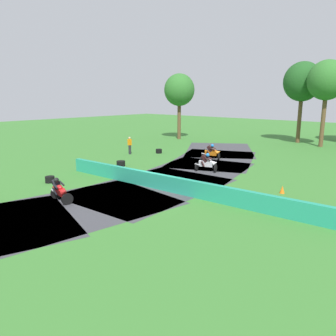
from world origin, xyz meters
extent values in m
plane|color=#38752D|center=(0.00, 0.00, 0.00)|extent=(120.00, 120.00, 0.00)
cube|color=#3D3D42|center=(-0.26, -5.19, 0.00)|extent=(7.60, 10.36, 0.01)
cube|color=#3D3D42|center=(-0.03, 0.00, 0.00)|extent=(6.77, 9.85, 0.01)
cube|color=#3D3D42|center=(-0.70, 5.15, 0.00)|extent=(8.30, 10.75, 0.01)
cube|color=#3D3D42|center=(-2.26, 10.10, 0.00)|extent=(9.57, 11.31, 0.01)
cube|color=#3D3D42|center=(-4.67, 14.69, 0.00)|extent=(10.55, 11.52, 0.01)
cube|color=#239375|center=(5.96, 0.25, 0.45)|extent=(26.38, 1.41, 0.90)
cylinder|color=black|center=(-0.96, -5.10, 0.29)|extent=(0.20, 0.75, 0.74)
cylinder|color=black|center=(-2.34, -4.90, 0.29)|extent=(0.20, 0.75, 0.74)
cube|color=red|center=(-1.66, -5.08, 0.58)|extent=(1.04, 0.52, 0.46)
ellipsoid|color=red|center=(-1.50, -5.18, 0.83)|extent=(0.48, 0.40, 0.31)
cone|color=red|center=(-1.00, -5.21, 0.69)|extent=(0.44, 0.44, 0.48)
cylinder|color=#B2B2B7|center=(-2.27, -5.09, 0.47)|extent=(0.42, 0.15, 0.18)
cube|color=black|center=(-1.76, -5.17, 0.94)|extent=(0.54, 0.43, 0.63)
sphere|color=black|center=(-1.55, -5.28, 1.21)|extent=(0.26, 0.26, 0.26)
cylinder|color=black|center=(-1.46, -5.05, 1.02)|extent=(0.44, 0.13, 0.24)
cylinder|color=black|center=(-1.51, -5.39, 0.92)|extent=(0.44, 0.13, 0.24)
cylinder|color=black|center=(-1.82, -4.89, 0.65)|extent=(0.29, 0.21, 0.42)
cylinder|color=black|center=(-1.87, -5.23, 0.54)|extent=(0.29, 0.21, 0.42)
cylinder|color=black|center=(0.68, 5.81, 0.30)|extent=(0.29, 0.67, 0.67)
cylinder|color=black|center=(-0.66, 5.38, 0.30)|extent=(0.29, 0.67, 0.67)
cube|color=silver|center=(0.02, 5.56, 0.59)|extent=(1.05, 0.62, 0.43)
ellipsoid|color=silver|center=(0.20, 5.58, 0.85)|extent=(0.51, 0.43, 0.27)
cone|color=silver|center=(0.67, 5.76, 0.71)|extent=(0.46, 0.45, 0.44)
cylinder|color=#B2B2B7|center=(-0.51, 5.27, 0.50)|extent=(0.42, 0.22, 0.17)
cube|color=#331919|center=(-0.04, 5.49, 0.97)|extent=(0.55, 0.47, 0.60)
sphere|color=#1E7FE0|center=(0.18, 5.52, 1.25)|extent=(0.26, 0.26, 0.26)
cylinder|color=#331919|center=(0.17, 5.74, 1.02)|extent=(0.43, 0.23, 0.24)
cylinder|color=#331919|center=(0.28, 5.40, 0.98)|extent=(0.43, 0.23, 0.24)
cylinder|color=#331919|center=(-0.20, 5.67, 0.64)|extent=(0.28, 0.23, 0.42)
cylinder|color=#331919|center=(-0.09, 5.33, 0.59)|extent=(0.28, 0.23, 0.42)
cylinder|color=black|center=(-1.66, 9.92, 0.30)|extent=(0.33, 0.68, 0.70)
cylinder|color=black|center=(-2.97, 9.43, 0.30)|extent=(0.33, 0.68, 0.70)
cube|color=orange|center=(-2.29, 9.63, 0.59)|extent=(1.06, 0.68, 0.44)
ellipsoid|color=orange|center=(-2.11, 9.65, 0.85)|extent=(0.52, 0.45, 0.29)
cone|color=orange|center=(-1.65, 9.85, 0.71)|extent=(0.47, 0.47, 0.45)
cylinder|color=#B2B2B7|center=(-2.82, 9.32, 0.49)|extent=(0.42, 0.24, 0.17)
cube|color=#331919|center=(-2.34, 9.53, 0.97)|extent=(0.55, 0.50, 0.61)
sphere|color=#1E7FE0|center=(-2.12, 9.57, 1.24)|extent=(0.26, 0.26, 0.26)
cylinder|color=#331919|center=(-2.14, 9.80, 1.02)|extent=(0.43, 0.25, 0.24)
cylinder|color=#331919|center=(-2.02, 9.46, 0.96)|extent=(0.43, 0.25, 0.24)
cylinder|color=#331919|center=(-2.52, 9.73, 0.64)|extent=(0.27, 0.25, 0.42)
cylinder|color=#331919|center=(-2.40, 9.39, 0.58)|extent=(0.27, 0.25, 0.42)
cylinder|color=black|center=(-5.62, -3.42, 0.10)|extent=(0.58, 0.58, 0.20)
cylinder|color=black|center=(-5.62, -3.42, 0.30)|extent=(0.58, 0.58, 0.20)
cylinder|color=black|center=(-6.11, 2.85, 0.10)|extent=(0.66, 0.66, 0.20)
cylinder|color=black|center=(-6.11, 2.85, 0.30)|extent=(0.66, 0.66, 0.20)
cylinder|color=black|center=(-7.87, 9.11, 0.10)|extent=(0.58, 0.58, 0.20)
cylinder|color=black|center=(-7.87, 9.11, 0.30)|extent=(0.58, 0.58, 0.20)
cylinder|color=#232328|center=(-9.55, 6.92, 0.43)|extent=(0.24, 0.24, 0.86)
cube|color=orange|center=(-9.55, 6.92, 1.14)|extent=(0.34, 0.22, 0.56)
sphere|color=tan|center=(-9.55, 6.92, 1.53)|extent=(0.20, 0.20, 0.20)
cone|color=orange|center=(6.34, 3.93, 0.22)|extent=(0.28, 0.28, 0.44)
cylinder|color=brown|center=(2.43, 23.64, 2.64)|extent=(0.44, 0.44, 5.29)
ellipsoid|color=#2D6B28|center=(2.43, 23.64, 6.95)|extent=(3.92, 3.92, 4.12)
cylinder|color=brown|center=(-13.27, 18.74, 2.25)|extent=(0.44, 0.44, 4.50)
ellipsoid|color=#2D6B28|center=(-13.27, 18.74, 6.09)|extent=(3.75, 3.75, 3.94)
cylinder|color=brown|center=(-0.63, 25.27, 2.57)|extent=(0.44, 0.44, 5.15)
ellipsoid|color=#1E511E|center=(-0.63, 25.27, 6.94)|extent=(4.21, 4.21, 4.43)
camera|label=1|loc=(13.18, -13.60, 5.33)|focal=35.17mm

